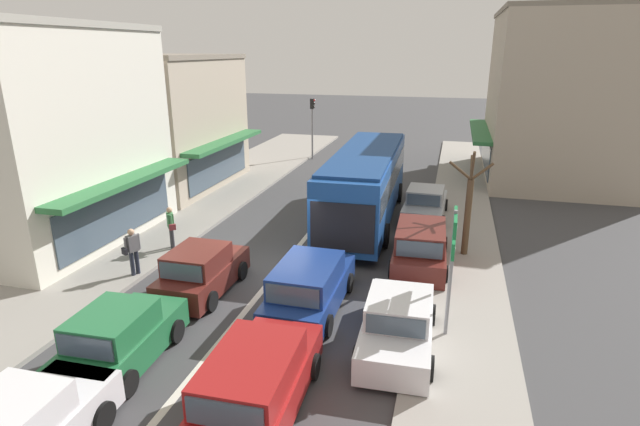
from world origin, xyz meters
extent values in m
plane|color=#3F3F42|center=(0.00, 0.00, 0.00)|extent=(140.00, 140.00, 0.00)
cube|color=silver|center=(0.00, 4.00, 0.00)|extent=(0.20, 28.00, 0.01)
cube|color=gray|center=(-6.80, 6.00, 0.07)|extent=(5.20, 44.00, 0.14)
cube|color=gray|center=(6.20, 6.00, 0.06)|extent=(2.80, 44.00, 0.12)
cube|color=silver|center=(-10.20, 0.85, 4.05)|extent=(7.10, 8.30, 8.10)
cube|color=#2D703D|center=(-6.20, 0.85, 2.70)|extent=(1.10, 7.63, 0.20)
cube|color=#425160|center=(-6.62, 0.85, 1.40)|extent=(0.06, 6.64, 1.80)
cube|color=#A19D92|center=(-10.20, 0.85, 8.22)|extent=(7.26, 8.30, 0.24)
cube|color=#B2A38E|center=(-10.20, 9.49, 3.46)|extent=(7.13, 8.43, 6.91)
cube|color=#2D703D|center=(-6.19, 9.49, 2.70)|extent=(1.10, 7.75, 0.20)
cube|color=#425160|center=(-6.61, 9.49, 1.40)|extent=(0.06, 6.74, 1.80)
cube|color=gray|center=(-10.20, 9.49, 7.03)|extent=(7.29, 8.43, 0.24)
cube|color=#B2A38E|center=(11.50, 16.96, 4.65)|extent=(7.80, 10.07, 9.30)
cube|color=#2D703D|center=(7.15, 16.96, 2.70)|extent=(1.10, 9.26, 0.20)
cube|color=#425160|center=(7.57, 16.96, 1.40)|extent=(0.06, 8.06, 1.80)
cube|color=gray|center=(11.50, 16.96, 9.42)|extent=(7.96, 10.07, 0.24)
cube|color=#1E4C99|center=(1.97, 6.46, 1.76)|extent=(2.78, 10.86, 2.70)
cube|color=#425160|center=(1.97, 6.46, 2.16)|extent=(2.81, 10.43, 0.90)
cube|color=black|center=(2.11, 1.03, 1.56)|extent=(2.25, 0.12, 1.76)
cube|color=navy|center=(1.97, 6.46, 3.17)|extent=(2.63, 9.99, 0.12)
cylinder|color=black|center=(0.63, 9.78, 0.48)|extent=(0.29, 0.97, 0.96)
cylinder|color=black|center=(3.13, 9.84, 0.48)|extent=(0.29, 0.97, 0.96)
cylinder|color=black|center=(0.80, 3.46, 0.48)|extent=(0.29, 0.97, 0.96)
cylinder|color=black|center=(3.30, 3.53, 0.48)|extent=(0.29, 0.97, 0.96)
cube|color=#561E19|center=(-1.79, -1.71, 0.52)|extent=(1.66, 3.71, 0.76)
cube|color=#561E19|center=(-1.80, -2.01, 1.22)|extent=(1.53, 1.91, 0.64)
cube|color=#425160|center=(-1.79, -1.04, 1.22)|extent=(1.40, 0.07, 0.54)
cube|color=#425160|center=(-1.80, -2.98, 1.22)|extent=(1.37, 0.07, 0.51)
cylinder|color=black|center=(-2.61, -0.60, 0.31)|extent=(0.18, 0.62, 0.62)
cylinder|color=black|center=(-0.97, -0.60, 0.31)|extent=(0.18, 0.62, 0.62)
cylinder|color=black|center=(-2.62, -2.82, 0.31)|extent=(0.18, 0.62, 0.62)
cylinder|color=black|center=(-0.98, -2.82, 0.31)|extent=(0.18, 0.62, 0.62)
cube|color=maroon|center=(1.98, -6.50, 0.52)|extent=(1.89, 4.55, 0.76)
cube|color=maroon|center=(1.99, -6.85, 1.24)|extent=(1.71, 2.65, 0.68)
cube|color=#425160|center=(1.95, -5.53, 1.24)|extent=(1.51, 0.10, 0.58)
cube|color=#425160|center=(2.03, -8.17, 1.24)|extent=(1.48, 0.10, 0.54)
cylinder|color=black|center=(1.06, -5.17, 0.31)|extent=(0.20, 0.62, 0.62)
cylinder|color=black|center=(2.82, -5.12, 0.31)|extent=(0.20, 0.62, 0.62)
cube|color=#1E6638|center=(-1.89, -5.71, 0.52)|extent=(1.79, 3.77, 0.76)
cube|color=#1E6638|center=(-1.87, -6.01, 1.22)|extent=(1.60, 1.96, 0.64)
cube|color=#425160|center=(-1.91, -5.04, 1.22)|extent=(1.40, 0.12, 0.54)
cube|color=#425160|center=(-1.83, -6.98, 1.22)|extent=(1.37, 0.12, 0.51)
cylinder|color=black|center=(-2.75, -4.64, 0.31)|extent=(0.21, 0.63, 0.62)
cylinder|color=black|center=(-1.11, -4.57, 0.31)|extent=(0.21, 0.63, 0.62)
cylinder|color=black|center=(-2.66, -6.86, 0.31)|extent=(0.21, 0.63, 0.62)
cylinder|color=black|center=(-1.02, -6.79, 0.31)|extent=(0.21, 0.63, 0.62)
cube|color=navy|center=(1.82, -1.91, 0.52)|extent=(1.80, 4.51, 0.76)
cube|color=navy|center=(1.82, -2.26, 1.24)|extent=(1.66, 2.61, 0.68)
cube|color=#425160|center=(1.83, -0.94, 1.24)|extent=(1.51, 0.07, 0.58)
cube|color=#425160|center=(1.81, -3.58, 1.24)|extent=(1.48, 0.07, 0.54)
cylinder|color=black|center=(0.95, -0.55, 0.31)|extent=(0.19, 0.62, 0.62)
cylinder|color=black|center=(2.71, -0.57, 0.31)|extent=(0.19, 0.62, 0.62)
cylinder|color=black|center=(0.93, -3.25, 0.31)|extent=(0.19, 0.62, 0.62)
cylinder|color=black|center=(2.69, -3.27, 0.31)|extent=(0.19, 0.62, 0.62)
cube|color=silver|center=(-1.66, -9.26, 1.22)|extent=(1.55, 1.93, 0.64)
cube|color=#425160|center=(-1.68, -8.29, 1.22)|extent=(1.40, 0.08, 0.54)
cylinder|color=black|center=(-2.50, -7.87, 0.31)|extent=(0.19, 0.62, 0.62)
cylinder|color=black|center=(-0.86, -7.84, 0.31)|extent=(0.19, 0.62, 0.62)
cube|color=silver|center=(4.55, -3.26, 0.51)|extent=(1.85, 4.25, 0.72)
cube|color=silver|center=(4.56, -3.36, 1.17)|extent=(1.62, 1.85, 0.60)
cube|color=#425160|center=(4.53, -2.44, 1.17)|extent=(1.44, 0.11, 0.51)
cube|color=#425160|center=(4.59, -4.28, 1.17)|extent=(1.41, 0.10, 0.48)
cylinder|color=black|center=(3.65, -2.03, 0.31)|extent=(0.20, 0.63, 0.62)
cylinder|color=black|center=(5.37, -1.98, 0.31)|extent=(0.20, 0.63, 0.62)
cylinder|color=black|center=(3.73, -4.55, 0.31)|extent=(0.20, 0.63, 0.62)
cylinder|color=black|center=(5.45, -4.49, 0.31)|extent=(0.20, 0.63, 0.62)
cube|color=#561E19|center=(4.73, 2.18, 0.52)|extent=(1.92, 4.56, 0.76)
cube|color=#561E19|center=(4.74, 1.83, 1.24)|extent=(1.73, 2.66, 0.68)
cube|color=#425160|center=(4.69, 3.15, 1.24)|extent=(1.51, 0.11, 0.58)
cube|color=#425160|center=(4.79, 0.51, 1.24)|extent=(1.48, 0.11, 0.54)
cylinder|color=black|center=(3.80, 3.50, 0.31)|extent=(0.20, 0.63, 0.62)
cylinder|color=black|center=(5.56, 3.56, 0.31)|extent=(0.20, 0.63, 0.62)
cylinder|color=black|center=(3.90, 0.80, 0.31)|extent=(0.20, 0.63, 0.62)
cylinder|color=black|center=(5.66, 0.86, 0.31)|extent=(0.20, 0.63, 0.62)
cube|color=#9EA3A8|center=(4.57, 7.46, 0.51)|extent=(1.85, 4.25, 0.72)
cube|color=#9EA3A8|center=(4.56, 7.36, 1.17)|extent=(1.62, 1.85, 0.60)
cube|color=#425160|center=(4.59, 8.28, 1.17)|extent=(1.44, 0.11, 0.51)
cube|color=#425160|center=(4.54, 6.45, 1.17)|extent=(1.41, 0.10, 0.48)
cylinder|color=black|center=(3.75, 8.75, 0.31)|extent=(0.20, 0.63, 0.62)
cylinder|color=black|center=(5.47, 8.70, 0.31)|extent=(0.20, 0.63, 0.62)
cylinder|color=black|center=(3.67, 6.23, 0.31)|extent=(0.20, 0.63, 0.62)
cylinder|color=black|center=(5.39, 6.18, 0.31)|extent=(0.20, 0.63, 0.62)
cylinder|color=gray|center=(-3.97, 18.79, 2.10)|extent=(0.12, 0.12, 4.20)
cube|color=black|center=(-3.97, 18.79, 3.85)|extent=(0.24, 0.24, 0.68)
sphere|color=red|center=(-3.83, 18.79, 4.08)|extent=(0.13, 0.13, 0.13)
sphere|color=black|center=(-3.83, 18.79, 3.86)|extent=(0.13, 0.13, 0.13)
sphere|color=black|center=(-3.83, 18.79, 3.64)|extent=(0.13, 0.13, 0.13)
cylinder|color=gray|center=(5.76, -2.53, 1.80)|extent=(0.10, 0.10, 3.60)
cube|color=#19753D|center=(5.76, -2.55, 3.30)|extent=(0.08, 1.40, 0.44)
cube|color=white|center=(5.81, -2.55, 3.30)|extent=(0.01, 1.10, 0.10)
cube|color=#19753D|center=(5.76, -2.55, 2.75)|extent=(0.08, 1.40, 0.44)
cube|color=white|center=(5.81, -2.55, 2.75)|extent=(0.01, 1.10, 0.10)
cylinder|color=brown|center=(6.29, 3.34, 1.48)|extent=(0.24, 0.24, 2.97)
cylinder|color=brown|center=(6.29, 3.82, 3.31)|extent=(0.10, 1.01, 0.75)
cylinder|color=brown|center=(6.64, 3.34, 3.28)|extent=(0.77, 0.10, 0.70)
cylinder|color=brown|center=(6.29, 2.96, 3.54)|extent=(0.10, 0.85, 1.19)
cylinder|color=brown|center=(5.90, 3.34, 3.27)|extent=(0.85, 0.10, 0.68)
cylinder|color=#333338|center=(-4.58, 1.06, 0.56)|extent=(0.14, 0.14, 0.84)
cylinder|color=#333338|center=(-4.46, 0.92, 0.56)|extent=(0.14, 0.14, 0.84)
cube|color=#478951|center=(-4.52, 0.99, 1.26)|extent=(0.40, 0.42, 0.56)
sphere|color=tan|center=(-4.52, 0.99, 1.66)|extent=(0.22, 0.22, 0.22)
cylinder|color=#478951|center=(-4.67, 1.18, 1.26)|extent=(0.09, 0.09, 0.54)
cylinder|color=#478951|center=(-4.37, 0.81, 1.26)|extent=(0.09, 0.09, 0.54)
cube|color=maroon|center=(-4.31, 0.77, 1.08)|extent=(0.25, 0.23, 0.22)
cylinder|color=#232838|center=(-4.44, -1.36, 0.56)|extent=(0.14, 0.14, 0.84)
cylinder|color=#232838|center=(-4.51, -1.53, 0.56)|extent=(0.14, 0.14, 0.84)
cube|color=slate|center=(-4.48, -1.44, 1.26)|extent=(0.35, 0.42, 0.56)
sphere|color=tan|center=(-4.48, -1.44, 1.66)|extent=(0.22, 0.22, 0.22)
cylinder|color=slate|center=(-4.38, -1.22, 1.26)|extent=(0.09, 0.09, 0.54)
cylinder|color=slate|center=(-4.57, -1.66, 1.26)|extent=(0.09, 0.09, 0.54)
cube|color=black|center=(-4.58, -1.74, 1.08)|extent=(0.26, 0.19, 0.22)
camera|label=1|loc=(5.53, -14.73, 7.38)|focal=28.00mm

